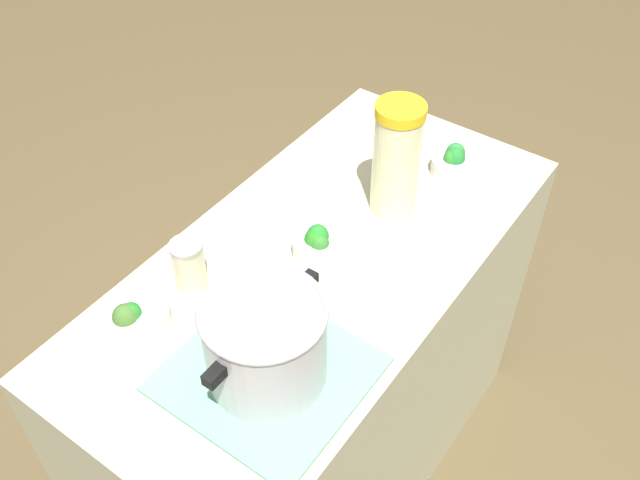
% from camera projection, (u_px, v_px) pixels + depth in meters
% --- Properties ---
extents(ground_plane, '(8.00, 8.00, 0.00)m').
position_uv_depth(ground_plane, '(320.00, 462.00, 2.23)').
color(ground_plane, brown).
extents(counter_slab, '(1.25, 0.61, 0.92)m').
position_uv_depth(counter_slab, '(320.00, 376.00, 1.91)').
color(counter_slab, '#ADB18B').
rests_on(counter_slab, ground_plane).
extents(dish_cloth, '(0.34, 0.35, 0.01)m').
position_uv_depth(dish_cloth, '(268.00, 373.00, 1.36)').
color(dish_cloth, '#68A786').
rests_on(dish_cloth, counter_slab).
extents(cooking_pot, '(0.30, 0.23, 0.19)m').
position_uv_depth(cooking_pot, '(265.00, 341.00, 1.29)').
color(cooking_pot, '#B7B7BC').
rests_on(cooking_pot, dish_cloth).
extents(lemonade_pitcher, '(0.11, 0.11, 0.28)m').
position_uv_depth(lemonade_pitcher, '(396.00, 159.00, 1.61)').
color(lemonade_pitcher, beige).
rests_on(lemonade_pitcher, counter_slab).
extents(mason_jar, '(0.07, 0.07, 0.12)m').
position_uv_depth(mason_jar, '(189.00, 265.00, 1.49)').
color(mason_jar, beige).
rests_on(mason_jar, counter_slab).
extents(broccoli_bowl_front, '(0.11, 0.11, 0.08)m').
position_uv_depth(broccoli_bowl_front, '(454.00, 162.00, 1.78)').
color(broccoli_bowl_front, silver).
rests_on(broccoli_bowl_front, counter_slab).
extents(broccoli_bowl_center, '(0.10, 0.10, 0.09)m').
position_uv_depth(broccoli_bowl_center, '(316.00, 244.00, 1.56)').
color(broccoli_bowl_center, silver).
rests_on(broccoli_bowl_center, counter_slab).
extents(broccoli_bowl_back, '(0.14, 0.14, 0.07)m').
position_uv_depth(broccoli_bowl_back, '(134.00, 319.00, 1.43)').
color(broccoli_bowl_back, silver).
rests_on(broccoli_bowl_back, counter_slab).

